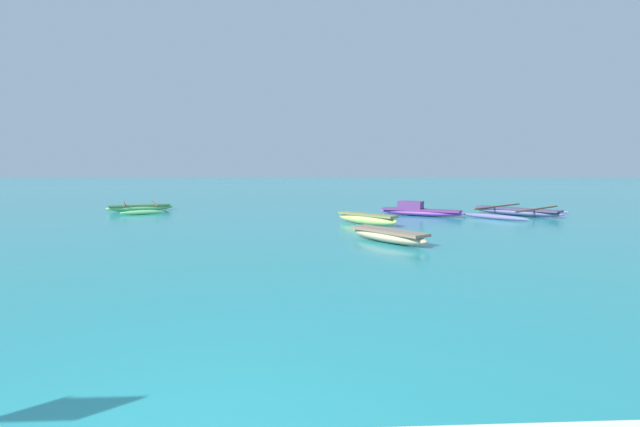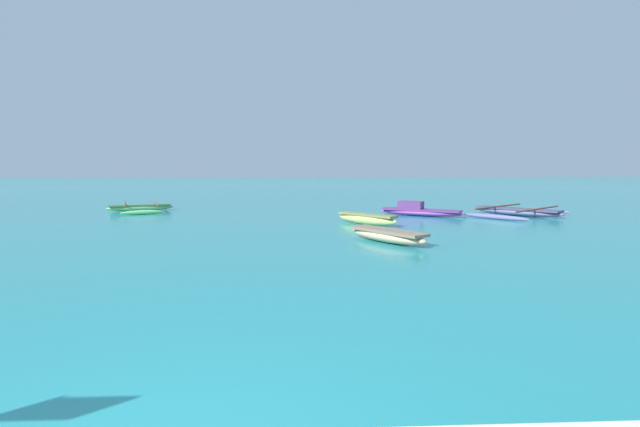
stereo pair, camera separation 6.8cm
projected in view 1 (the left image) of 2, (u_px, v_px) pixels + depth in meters
moored_boat_0 at (388, 235)px, 11.95m from camera, size 2.08×2.61×0.36m
moored_boat_1 at (140, 208)px, 20.99m from camera, size 3.10×4.18×0.39m
moored_boat_2 at (517, 211)px, 19.02m from camera, size 5.34×5.10×0.39m
moored_boat_3 at (367, 218)px, 15.84m from camera, size 2.15×2.39×0.41m
moored_boat_4 at (419, 211)px, 18.94m from camera, size 3.57×2.57×0.63m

